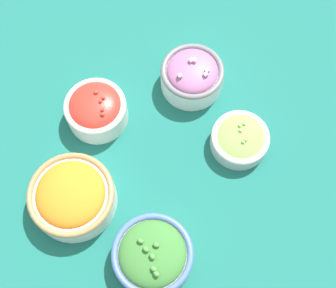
% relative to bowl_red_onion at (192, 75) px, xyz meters
% --- Properties ---
extents(ground_plane, '(3.00, 3.00, 0.00)m').
position_rel_bowl_red_onion_xyz_m(ground_plane, '(-0.16, -0.01, -0.04)').
color(ground_plane, '#196056').
extents(bowl_red_onion, '(0.13, 0.13, 0.08)m').
position_rel_bowl_red_onion_xyz_m(bowl_red_onion, '(0.00, 0.00, 0.00)').
color(bowl_red_onion, white).
rests_on(bowl_red_onion, ground_plane).
extents(bowl_broccoli, '(0.15, 0.15, 0.08)m').
position_rel_bowl_red_onion_xyz_m(bowl_broccoli, '(-0.37, -0.07, -0.00)').
color(bowl_broccoli, beige).
rests_on(bowl_broccoli, ground_plane).
extents(bowl_lettuce, '(0.12, 0.12, 0.05)m').
position_rel_bowl_red_onion_xyz_m(bowl_lettuce, '(-0.09, -0.14, -0.01)').
color(bowl_lettuce, '#B2C1CC').
rests_on(bowl_lettuce, ground_plane).
extents(bowl_carrots, '(0.16, 0.16, 0.08)m').
position_rel_bowl_red_onion_xyz_m(bowl_carrots, '(-0.33, 0.11, 0.00)').
color(bowl_carrots, white).
rests_on(bowl_carrots, ground_plane).
extents(bowl_cherry_tomatoes, '(0.12, 0.12, 0.08)m').
position_rel_bowl_red_onion_xyz_m(bowl_cherry_tomatoes, '(-0.15, 0.15, 0.00)').
color(bowl_cherry_tomatoes, silver).
rests_on(bowl_cherry_tomatoes, ground_plane).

